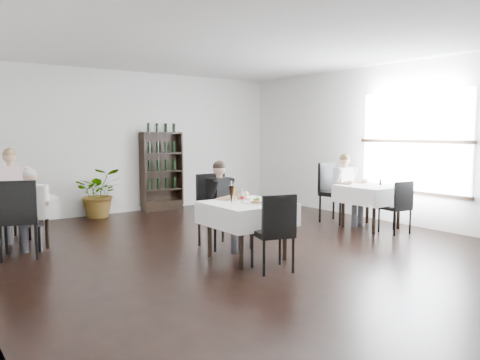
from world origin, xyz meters
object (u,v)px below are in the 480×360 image
object	(u,v)px
main_table	(247,213)
diner_main	(223,198)
wine_shelf	(162,172)
potted_tree	(99,193)

from	to	relation	value
main_table	diner_main	bearing A→B (deg)	89.68
wine_shelf	potted_tree	size ratio (longest dim) A/B	1.74
main_table	diner_main	world-z (taller)	diner_main
main_table	potted_tree	distance (m)	4.24
wine_shelf	diner_main	world-z (taller)	wine_shelf
wine_shelf	potted_tree	bearing A→B (deg)	-175.49
main_table	wine_shelf	bearing A→B (deg)	78.22
potted_tree	diner_main	distance (m)	3.67
potted_tree	diner_main	xyz separation A→B (m)	(0.55, -3.62, 0.26)
main_table	diner_main	xyz separation A→B (m)	(0.00, 0.58, 0.14)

